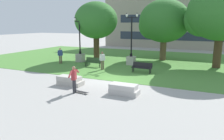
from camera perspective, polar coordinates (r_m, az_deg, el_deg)
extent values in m
plane|color=#A3A09B|center=(16.68, -1.03, -2.84)|extent=(140.00, 140.00, 0.00)
cube|color=#4C8438|center=(25.86, 8.61, 2.36)|extent=(40.00, 20.00, 0.02)
cube|color=#B2ADA3|center=(15.79, -10.77, -3.31)|extent=(1.80, 0.90, 0.32)
cube|color=#BBB6AB|center=(15.77, -11.15, -2.14)|extent=(1.66, 0.83, 0.32)
cube|color=#BCB7B2|center=(13.53, 3.24, -5.70)|extent=(1.80, 0.90, 0.32)
cube|color=beige|center=(13.46, 2.99, -4.37)|extent=(1.66, 0.83, 0.32)
cylinder|color=#28282D|center=(13.99, -9.69, -4.10)|extent=(0.15, 0.15, 0.86)
cylinder|color=#28282D|center=(13.81, -9.95, -4.33)|extent=(0.15, 0.15, 0.86)
cube|color=maroon|center=(13.72, -9.92, -1.28)|extent=(0.34, 0.45, 0.60)
cylinder|color=maroon|center=(14.12, -9.07, -0.21)|extent=(0.24, 0.53, 0.37)
cylinder|color=maroon|center=(13.26, -10.88, -1.08)|extent=(0.24, 0.53, 0.37)
sphere|color=#9E7051|center=(13.63, -9.99, 0.52)|extent=(0.22, 0.22, 0.22)
cube|color=black|center=(13.88, -7.92, -5.67)|extent=(0.82, 0.30, 0.02)
cube|color=black|center=(13.60, -6.46, -5.91)|extent=(0.14, 0.21, 0.06)
cube|color=black|center=(14.15, -9.33, -5.28)|extent=(0.14, 0.21, 0.06)
cylinder|color=silver|center=(13.84, -6.92, -5.94)|extent=(0.06, 0.04, 0.06)
cylinder|color=silver|center=(13.68, -7.50, -6.17)|extent=(0.06, 0.04, 0.06)
cylinder|color=silver|center=(14.11, -8.32, -5.63)|extent=(0.06, 0.04, 0.06)
cylinder|color=silver|center=(13.95, -8.90, -5.85)|extent=(0.06, 0.04, 0.06)
cube|color=#284723|center=(22.03, -4.98, 1.98)|extent=(1.81, 0.47, 0.05)
cube|color=#284723|center=(22.21, -4.68, 2.66)|extent=(1.80, 0.15, 0.46)
cube|color=black|center=(22.42, -6.87, 2.42)|extent=(0.07, 0.40, 0.04)
cube|color=black|center=(21.62, -3.03, 2.14)|extent=(0.07, 0.40, 0.04)
cylinder|color=black|center=(22.32, -6.97, 1.46)|extent=(0.07, 0.07, 0.41)
cylinder|color=black|center=(21.56, -3.31, 1.16)|extent=(0.07, 0.07, 0.41)
cylinder|color=black|center=(22.60, -6.55, 1.60)|extent=(0.07, 0.07, 0.41)
cylinder|color=black|center=(21.84, -2.92, 1.30)|extent=(0.07, 0.07, 0.41)
cube|color=black|center=(19.38, 7.72, 0.54)|extent=(1.82, 0.53, 0.05)
cube|color=black|center=(19.57, 7.99, 1.33)|extent=(1.80, 0.21, 0.46)
cube|color=black|center=(19.65, 5.42, 1.11)|extent=(0.08, 0.40, 0.04)
cube|color=black|center=(19.10, 10.10, 0.66)|extent=(0.08, 0.40, 0.04)
cylinder|color=black|center=(19.56, 5.34, 0.01)|extent=(0.07, 0.07, 0.41)
cylinder|color=black|center=(19.03, 9.80, -0.45)|extent=(0.07, 0.07, 0.41)
cylinder|color=black|center=(19.85, 5.69, 0.17)|extent=(0.07, 0.07, 0.41)
cylinder|color=black|center=(19.33, 10.09, -0.27)|extent=(0.07, 0.07, 0.41)
cube|color=gray|center=(25.12, -8.27, 3.15)|extent=(0.80, 0.80, 0.90)
cylinder|color=black|center=(25.04, -8.31, 4.51)|extent=(0.28, 0.28, 0.30)
cylinder|color=black|center=(24.88, -8.43, 8.40)|extent=(0.14, 0.14, 3.71)
cube|color=black|center=(24.84, -8.56, 12.44)|extent=(1.10, 0.08, 0.08)
ellipsoid|color=white|center=(25.14, -9.65, 12.94)|extent=(0.22, 0.22, 0.36)
cone|color=black|center=(25.15, -9.67, 13.39)|extent=(0.20, 0.20, 0.13)
ellipsoid|color=white|center=(24.55, -7.47, 13.04)|extent=(0.22, 0.22, 0.36)
cone|color=black|center=(24.55, -7.48, 13.49)|extent=(0.20, 0.20, 0.13)
cube|color=#ADA89E|center=(23.08, 4.99, 2.46)|extent=(0.80, 0.80, 0.90)
cylinder|color=black|center=(22.99, 5.02, 3.93)|extent=(0.28, 0.28, 0.30)
cylinder|color=black|center=(22.80, 5.11, 8.62)|extent=(0.14, 0.14, 4.06)
cube|color=black|center=(22.77, 5.20, 13.47)|extent=(1.10, 0.08, 0.08)
ellipsoid|color=white|center=(22.97, 3.88, 14.08)|extent=(0.22, 0.22, 0.36)
cone|color=black|center=(22.98, 3.88, 14.57)|extent=(0.20, 0.20, 0.13)
ellipsoid|color=white|center=(22.60, 6.56, 14.07)|extent=(0.22, 0.22, 0.36)
cone|color=black|center=(22.61, 6.58, 14.56)|extent=(0.20, 0.20, 0.13)
cylinder|color=#42301E|center=(23.69, 25.91, 4.84)|extent=(0.76, 0.76, 3.59)
ellipsoid|color=#2D6B28|center=(23.59, 26.71, 13.39)|extent=(6.35, 6.35, 5.39)
sphere|color=#2D6B28|center=(24.23, 22.32, 12.18)|extent=(3.49, 3.49, 3.49)
cylinder|color=#42301E|center=(26.52, -4.08, 6.29)|extent=(0.69, 0.69, 3.27)
ellipsoid|color=#2D6B28|center=(26.39, -4.18, 12.83)|extent=(5.05, 5.05, 4.30)
sphere|color=#2D6B28|center=(27.52, -6.24, 11.71)|extent=(2.78, 2.78, 2.78)
sphere|color=#2D6B28|center=(25.36, -2.18, 13.46)|extent=(2.53, 2.53, 2.53)
cylinder|color=brown|center=(26.72, 13.21, 5.72)|extent=(0.73, 0.73, 2.97)
ellipsoid|color=#2D6B28|center=(26.58, 13.53, 12.35)|extent=(5.83, 5.83, 4.95)
sphere|color=#2D6B28|center=(27.51, 10.38, 11.24)|extent=(3.21, 3.21, 3.21)
sphere|color=#2D6B28|center=(25.76, 16.56, 12.86)|extent=(2.91, 2.91, 2.91)
cylinder|color=brown|center=(24.41, -13.50, 2.64)|extent=(0.15, 0.15, 0.86)
cylinder|color=brown|center=(24.50, -13.08, 2.70)|extent=(0.15, 0.15, 0.86)
cube|color=#334784|center=(24.35, -13.37, 4.37)|extent=(0.39, 0.46, 0.60)
cylinder|color=#334784|center=(24.25, -13.88, 4.37)|extent=(0.16, 0.18, 0.56)
cylinder|color=#334784|center=(24.44, -12.87, 4.48)|extent=(0.16, 0.18, 0.56)
sphere|color=tan|center=(24.30, -13.42, 5.39)|extent=(0.22, 0.22, 0.22)
cylinder|color=brown|center=(20.55, -2.77, 1.26)|extent=(0.15, 0.15, 0.86)
cylinder|color=brown|center=(20.66, -2.30, 1.32)|extent=(0.15, 0.15, 0.86)
cube|color=white|center=(20.48, -2.55, 3.30)|extent=(0.41, 0.47, 0.60)
cylinder|color=white|center=(20.37, -3.13, 3.32)|extent=(0.17, 0.19, 0.56)
cylinder|color=white|center=(20.59, -1.98, 3.42)|extent=(0.17, 0.19, 0.56)
sphere|color=brown|center=(20.42, -2.56, 4.52)|extent=(0.22, 0.22, 0.22)
cube|color=gray|center=(39.56, 15.79, 12.90)|extent=(25.44, 1.00, 10.42)
cube|color=#232D3D|center=(39.09, 15.41, 8.51)|extent=(19.08, 0.03, 1.40)
cube|color=#232D3D|center=(39.05, 15.66, 12.91)|extent=(19.08, 0.03, 1.40)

